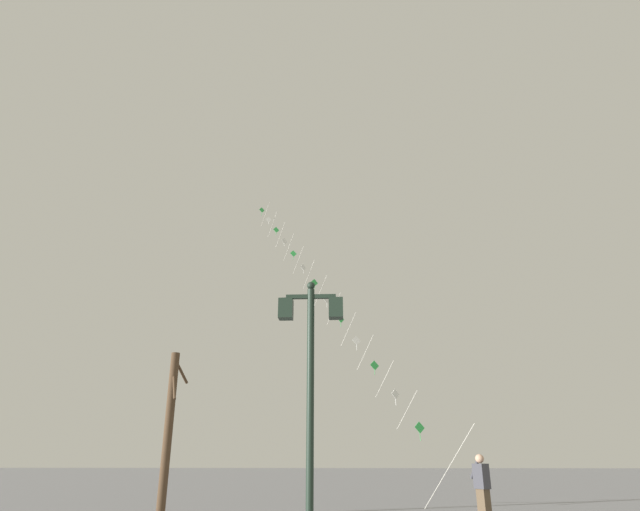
# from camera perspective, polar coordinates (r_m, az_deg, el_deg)

# --- Properties ---
(ground_plane) EXTENTS (160.00, 160.00, 0.00)m
(ground_plane) POSITION_cam_1_polar(r_m,az_deg,el_deg) (20.64, 6.99, -25.23)
(ground_plane) COLOR gray
(twin_lantern_lamp_post) EXTENTS (1.28, 0.28, 4.94)m
(twin_lantern_lamp_post) POSITION_cam_1_polar(r_m,az_deg,el_deg) (10.39, -1.02, -10.89)
(twin_lantern_lamp_post) COLOR #1E2D23
(twin_lantern_lamp_post) RESTS_ON ground_plane
(kite_train) EXTENTS (8.95, 14.64, 16.54)m
(kite_train) POSITION_cam_1_polar(r_m,az_deg,el_deg) (24.41, 0.34, -4.23)
(kite_train) COLOR brown
(kite_train) RESTS_ON ground_plane
(kite_flyer) EXTENTS (0.43, 0.61, 1.71)m
(kite_flyer) POSITION_cam_1_polar(r_m,az_deg,el_deg) (15.29, 16.99, -22.71)
(kite_flyer) COLOR brown
(kite_flyer) RESTS_ON ground_plane
(bare_tree) EXTENTS (0.79, 1.80, 4.72)m
(bare_tree) POSITION_cam_1_polar(r_m,az_deg,el_deg) (17.43, -15.90, -17.35)
(bare_tree) COLOR #4C3826
(bare_tree) RESTS_ON ground_plane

